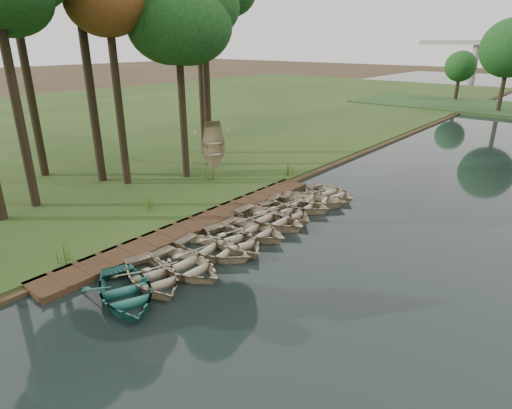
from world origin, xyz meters
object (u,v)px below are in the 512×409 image
Objects in this scene: boardwalk at (200,224)px; stored_rowboat at (214,167)px; rowboat_1 at (152,274)px; rowboat_2 at (185,263)px; rowboat_0 at (125,290)px.

stored_rowboat is at bearing 130.32° from boardwalk.
rowboat_2 is (0.30, 1.33, -0.00)m from rowboat_1.
rowboat_0 reaches higher than rowboat_1.
rowboat_0 is at bearing -65.93° from boardwalk.
boardwalk is at bearing 44.24° from rowboat_1.
stored_rowboat is (-8.11, 9.66, 0.23)m from rowboat_2.
stored_rowboat reaches higher than rowboat_1.
rowboat_0 is 2.61m from rowboat_2.
rowboat_1 is at bearing 168.61° from rowboat_2.
boardwalk is 5.36m from rowboat_1.
stored_rowboat is at bearing 51.72° from rowboat_1.
rowboat_0 is 1.29m from rowboat_1.
boardwalk is at bearing 40.81° from rowboat_2.
rowboat_0 is (2.68, -6.01, 0.28)m from boardwalk.
rowboat_0 is 1.10× the size of stored_rowboat.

